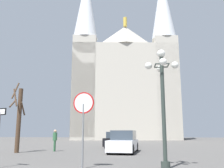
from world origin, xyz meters
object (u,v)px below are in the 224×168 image
Objects in this scene: cathedral at (124,83)px; pedestrian_walking at (55,138)px; stop_sign at (83,113)px; parked_car_far_black at (118,140)px; parked_car_near_white at (124,142)px; bare_tree at (19,117)px; street_lamp at (163,93)px.

cathedral reaches higher than pedestrian_walking.
cathedral is 38.16m from stop_sign.
parked_car_near_white is at bearing -82.27° from parked_car_far_black.
pedestrian_walking is at bearing 34.74° from bare_tree.
stop_sign is at bearing -98.83° from parked_car_near_white.
pedestrian_walking is (-3.93, -28.70, -9.95)m from cathedral.
bare_tree is at bearing -101.50° from cathedral.
stop_sign is 0.64× the size of parked_car_far_black.
cathedral is 6.69× the size of bare_tree.
street_lamp is (3.28, -37.01, -7.93)m from cathedral.
parked_car_far_black is at bearing 50.71° from pedestrian_walking.
street_lamp is 3.04× the size of pedestrian_walking.
parked_car_far_black is (-0.80, 5.88, -0.04)m from parked_car_near_white.
bare_tree is 7.69m from parked_car_near_white.
street_lamp reaches higher than pedestrian_walking.
parked_car_far_black is (0.47, -23.32, -10.23)m from cathedral.
stop_sign is 3.35m from street_lamp.
street_lamp is at bearing -84.93° from cathedral.
bare_tree is at bearing 131.83° from stop_sign.
stop_sign is 8.17m from parked_car_near_white.
cathedral is 7.07× the size of parked_car_far_black.
bare_tree is 1.07× the size of parked_car_near_white.
parked_car_far_black is (0.44, 13.83, -1.50)m from stop_sign.
parked_car_near_white is 5.94m from parked_car_far_black.
stop_sign is at bearing -177.48° from street_lamp.
pedestrian_walking is (2.22, 1.54, -1.49)m from bare_tree.
stop_sign is at bearing -89.95° from cathedral.
bare_tree is at bearing -145.26° from pedestrian_walking.
stop_sign is 9.41m from pedestrian_walking.
parked_car_near_white is at bearing 81.17° from stop_sign.
street_lamp is 0.96× the size of bare_tree.
parked_car_near_white is (1.27, -29.20, -10.20)m from cathedral.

